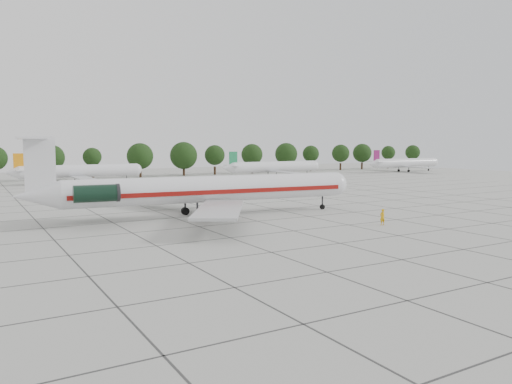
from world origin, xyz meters
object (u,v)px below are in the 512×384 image
bg_airliner_e (406,163)px  bg_airliner_c (80,171)px  bg_airliner_d (275,167)px  main_airliner (196,189)px  ground_crew (382,217)px

bg_airliner_e → bg_airliner_c: bearing=176.5°
bg_airliner_e → bg_airliner_d: bearing=-179.9°
bg_airliner_c → bg_airliner_d: 52.31m
main_airliner → bg_airliner_d: bearing=56.0°
bg_airliner_c → bg_airliner_e: size_ratio=1.00×
ground_crew → bg_airliner_e: bearing=-135.3°
bg_airliner_c → bg_airliner_e: 104.52m
ground_crew → main_airliner: bearing=-42.3°
main_airliner → bg_airliner_c: (-1.95, 65.34, -0.83)m
bg_airliner_c → bg_airliner_e: bearing=-3.5°
bg_airliner_d → main_airliner: bearing=-130.3°
ground_crew → bg_airliner_c: bearing=-74.1°
main_airliner → bg_airliner_e: (102.37, 59.00, -0.83)m
bg_airliner_c → bg_airliner_d: bearing=-7.1°
bg_airliner_d → bg_airliner_e: size_ratio=1.00×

